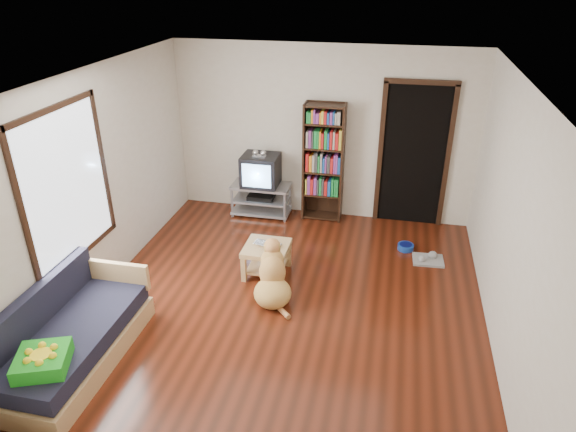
% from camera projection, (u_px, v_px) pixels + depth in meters
% --- Properties ---
extents(ground, '(5.00, 5.00, 0.00)m').
position_uv_depth(ground, '(286.00, 303.00, 6.03)').
color(ground, '#521C0E').
rests_on(ground, ground).
extents(ceiling, '(5.00, 5.00, 0.00)m').
position_uv_depth(ceiling, '(286.00, 79.00, 4.87)').
color(ceiling, white).
rests_on(ceiling, ground).
extents(wall_back, '(4.50, 0.00, 4.50)m').
position_uv_depth(wall_back, '(322.00, 134.00, 7.63)').
color(wall_back, beige).
rests_on(wall_back, ground).
extents(wall_front, '(4.50, 0.00, 4.50)m').
position_uv_depth(wall_front, '(202.00, 366.00, 3.26)').
color(wall_front, beige).
rests_on(wall_front, ground).
extents(wall_left, '(0.00, 5.00, 5.00)m').
position_uv_depth(wall_left, '(95.00, 186.00, 5.88)').
color(wall_left, beige).
rests_on(wall_left, ground).
extents(wall_right, '(0.00, 5.00, 5.00)m').
position_uv_depth(wall_right, '(510.00, 224.00, 5.02)').
color(wall_right, beige).
rests_on(wall_right, ground).
extents(green_cushion, '(0.55, 0.55, 0.14)m').
position_uv_depth(green_cushion, '(43.00, 361.00, 4.46)').
color(green_cushion, '#1C9B1F').
rests_on(green_cushion, sofa).
extents(laptop, '(0.39, 0.29, 0.03)m').
position_uv_depth(laptop, '(266.00, 246.00, 6.40)').
color(laptop, '#B5B5B9').
rests_on(laptop, coffee_table).
extents(dog_bowl, '(0.22, 0.22, 0.08)m').
position_uv_depth(dog_bowl, '(406.00, 247.00, 7.13)').
color(dog_bowl, navy).
rests_on(dog_bowl, ground).
extents(grey_rag, '(0.42, 0.34, 0.03)m').
position_uv_depth(grey_rag, '(428.00, 260.00, 6.87)').
color(grey_rag, gray).
rests_on(grey_rag, ground).
extents(window, '(0.03, 1.46, 1.70)m').
position_uv_depth(window, '(67.00, 186.00, 5.35)').
color(window, white).
rests_on(window, wall_left).
extents(doorway, '(1.03, 0.05, 2.19)m').
position_uv_depth(doorway, '(414.00, 152.00, 7.44)').
color(doorway, black).
rests_on(doorway, wall_back).
extents(tv_stand, '(0.90, 0.45, 0.50)m').
position_uv_depth(tv_stand, '(261.00, 198.00, 8.05)').
color(tv_stand, '#99999E').
rests_on(tv_stand, ground).
extents(crt_tv, '(0.55, 0.52, 0.58)m').
position_uv_depth(crt_tv, '(261.00, 169.00, 7.85)').
color(crt_tv, black).
rests_on(crt_tv, tv_stand).
extents(bookshelf, '(0.60, 0.30, 1.80)m').
position_uv_depth(bookshelf, '(324.00, 157.00, 7.62)').
color(bookshelf, black).
rests_on(bookshelf, ground).
extents(sofa, '(0.80, 1.80, 0.80)m').
position_uv_depth(sofa, '(71.00, 339.00, 5.06)').
color(sofa, tan).
rests_on(sofa, ground).
extents(coffee_table, '(0.55, 0.55, 0.40)m').
position_uv_depth(coffee_table, '(267.00, 254.00, 6.49)').
color(coffee_table, '#DABF70').
rests_on(coffee_table, ground).
extents(dog, '(0.55, 0.80, 0.71)m').
position_uv_depth(dog, '(273.00, 278.00, 6.03)').
color(dog, gold).
rests_on(dog, ground).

